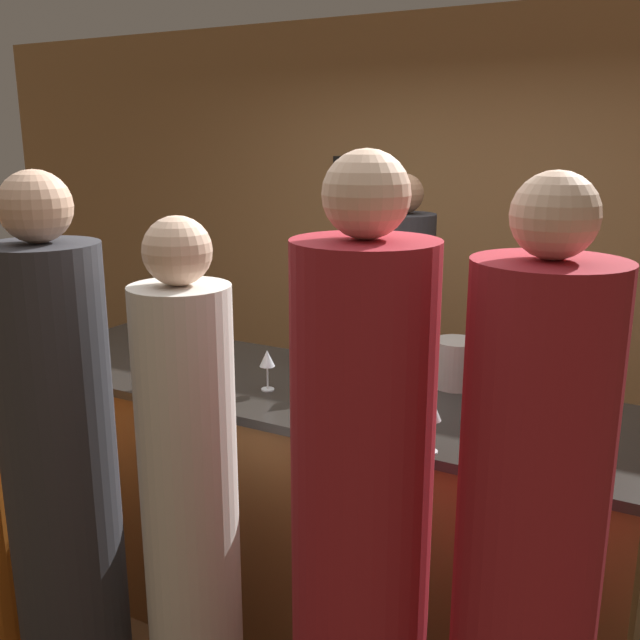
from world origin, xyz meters
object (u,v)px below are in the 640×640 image
(bartender, at_px, (399,373))
(guest_2, at_px, (523,608))
(guest_1, at_px, (191,520))
(guest_4, at_px, (64,495))
(ice_bucket, at_px, (456,363))
(guest_3, at_px, (360,568))
(wine_bottle_0, at_px, (301,335))

(bartender, xyz_separation_m, guest_2, (1.01, -1.66, 0.05))
(guest_1, bearing_deg, guest_4, -160.34)
(bartender, bearing_deg, guest_4, 75.85)
(guest_2, height_order, ice_bucket, guest_2)
(bartender, height_order, guest_3, guest_3)
(guest_2, height_order, guest_3, guest_3)
(guest_3, relative_size, ice_bucket, 10.62)
(wine_bottle_0, bearing_deg, guest_1, -79.70)
(guest_2, bearing_deg, guest_1, 178.50)
(ice_bucket, bearing_deg, guest_1, -116.86)
(bartender, relative_size, ice_bucket, 9.86)
(guest_3, distance_m, guest_4, 1.05)
(bartender, bearing_deg, guest_2, 121.37)
(guest_1, bearing_deg, wine_bottle_0, 100.30)
(guest_2, xyz_separation_m, wine_bottle_0, (-1.24, 1.06, 0.27))
(guest_4, bearing_deg, guest_1, 19.66)
(guest_1, bearing_deg, guest_2, -1.50)
(bartender, bearing_deg, ice_bucket, 129.01)
(wine_bottle_0, height_order, ice_bucket, wine_bottle_0)
(guest_1, bearing_deg, ice_bucket, 63.14)
(guest_3, xyz_separation_m, guest_4, (-1.04, -0.05, -0.03))
(guest_2, xyz_separation_m, guest_3, (-0.41, -0.06, 0.02))
(guest_1, height_order, guest_4, guest_4)
(ice_bucket, bearing_deg, bartender, 129.01)
(ice_bucket, bearing_deg, guest_2, -63.55)
(guest_2, height_order, guest_4, guest_2)
(guest_4, bearing_deg, wine_bottle_0, 79.55)
(guest_1, distance_m, wine_bottle_0, 1.10)
(guest_4, relative_size, wine_bottle_0, 6.56)
(guest_2, height_order, wine_bottle_0, guest_2)
(guest_1, bearing_deg, bartender, 88.51)
(guest_4, xyz_separation_m, wine_bottle_0, (0.22, 1.18, 0.28))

